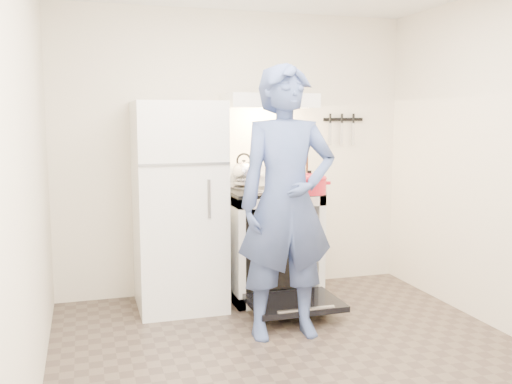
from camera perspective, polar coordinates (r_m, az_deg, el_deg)
floor at (r=3.78m, az=5.38°, el=-17.18°), size 3.60×3.60×0.00m
back_wall at (r=5.15m, az=-2.06°, el=3.91°), size 3.20×0.02×2.50m
refrigerator at (r=4.73m, az=-7.75°, el=-1.36°), size 0.70×0.70×1.70m
stove_body at (r=5.02m, az=1.49°, el=-5.30°), size 0.76×0.65×0.92m
cooktop at (r=4.94m, az=1.51°, el=0.08°), size 0.76×0.65×0.03m
backsplash at (r=5.19m, az=0.52°, el=1.73°), size 0.76×0.07×0.20m
oven_door at (r=4.57m, az=3.87°, el=-10.99°), size 0.70×0.54×0.04m
oven_rack at (r=5.03m, az=1.49°, el=-5.53°), size 0.60×0.52×0.01m
range_hood at (r=4.97m, az=1.26°, el=9.09°), size 0.76×0.50×0.12m
knife_strip at (r=5.49m, az=8.71°, el=7.19°), size 0.40×0.02×0.03m
pizza_stone at (r=4.96m, az=1.79°, el=-5.54°), size 0.35×0.35×0.02m
tea_kettle at (r=5.03m, az=-1.22°, el=2.15°), size 0.25×0.21×0.31m
utensil_jar at (r=4.76m, az=5.02°, el=1.10°), size 0.11×0.11×0.13m
person at (r=4.04m, az=3.09°, el=-1.10°), size 0.73×0.49×1.94m
dutch_oven at (r=4.48m, az=5.35°, el=0.62°), size 0.34×0.27×0.22m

